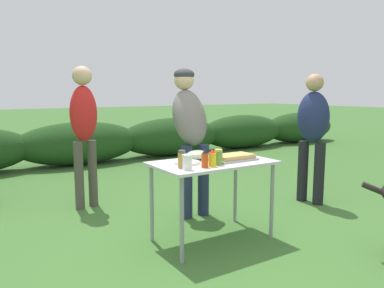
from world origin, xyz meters
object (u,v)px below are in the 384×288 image
Objects in this scene: mixing_bowl at (197,155)px; standing_person_in_gray_fleece at (84,123)px; plate_stack at (187,163)px; standing_person_in_navy_coat at (190,125)px; food_tray at (234,158)px; relish_jar at (218,157)px; spice_jar at (182,159)px; paper_cup_stack at (187,162)px; hot_sauce_bottle at (205,159)px; standing_person_with_beanie at (313,127)px; folding_table at (213,170)px; mustard_bottle at (212,158)px.

mixing_bowl is 0.12× the size of standing_person_in_gray_fleece.
standing_person_in_gray_fleece reaches higher than mixing_bowl.
plate_stack is 1.12× the size of mixing_bowl.
standing_person_in_gray_fleece is at bearing 138.77° from standing_person_in_navy_coat.
food_tray is 0.34m from mixing_bowl.
relish_jar is 0.93× the size of spice_jar.
standing_person_in_gray_fleece is at bearing 100.33° from spice_jar.
standing_person_in_gray_fleece is (-0.89, 1.66, 0.25)m from food_tray.
food_tray is at bearing 21.36° from relish_jar.
mixing_bowl is at bearing 137.92° from food_tray.
paper_cup_stack is at bearing -167.91° from food_tray.
plate_stack is (-0.46, 0.09, -0.01)m from food_tray.
mixing_bowl is 1.62× the size of paper_cup_stack.
food_tray is 0.25× the size of standing_person_in_navy_coat.
hot_sauce_bottle reaches higher than mixing_bowl.
standing_person_with_beanie is 2.74m from standing_person_in_gray_fleece.
standing_person_with_beanie is at bearing 8.11° from plate_stack.
relish_jar is at bearing -85.01° from standing_person_in_gray_fleece.
folding_table is 0.85m from standing_person_in_navy_coat.
hot_sauce_bottle is at bearing -162.54° from food_tray.
standing_person_with_beanie reaches higher than spice_jar.
standing_person_in_navy_coat reaches higher than spice_jar.
relish_jar is (0.33, 0.03, 0.01)m from paper_cup_stack.
hot_sauce_bottle is 1.86m from standing_person_in_gray_fleece.
paper_cup_stack is 2.16m from standing_person_with_beanie.
standing_person_with_beanie is at bearing -14.48° from standing_person_in_navy_coat.
paper_cup_stack is at bearing -120.73° from plate_stack.
hot_sauce_bottle is 0.08m from mustard_bottle.
plate_stack is at bearing -122.15° from standing_person_in_navy_coat.
hot_sauce_bottle is at bearing -90.09° from standing_person_in_gray_fleece.
folding_table is 0.42m from spice_jar.
food_tray is 0.36m from mustard_bottle.
standing_person_in_gray_fleece reaches higher than food_tray.
standing_person_with_beanie is at bearing 13.23° from paper_cup_stack.
folding_table is at bearing 14.01° from spice_jar.
folding_table is 0.27m from plate_stack.
plate_stack is 0.25m from paper_cup_stack.
hot_sauce_bottle is at bearing -168.83° from relish_jar.
spice_jar reaches higher than paper_cup_stack.
mustard_bottle is at bearing -109.36° from standing_person_in_navy_coat.
plate_stack is 1.51× the size of spice_jar.
relish_jar is (-0.05, -0.15, 0.14)m from folding_table.
mixing_bowl is at bearing -97.03° from standing_person_with_beanie.
spice_jar is at bearing 170.36° from relish_jar.
hot_sauce_bottle is (-0.21, -0.19, 0.15)m from folding_table.
hot_sauce_bottle is at bearing -178.43° from mustard_bottle.
standing_person_in_navy_coat is 0.98× the size of standing_person_in_gray_fleece.
standing_person_in_gray_fleece is (-0.31, 1.78, 0.21)m from paper_cup_stack.
folding_table is at bearing -81.72° from standing_person_in_gray_fleece.
folding_table is at bearing -72.74° from mixing_bowl.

